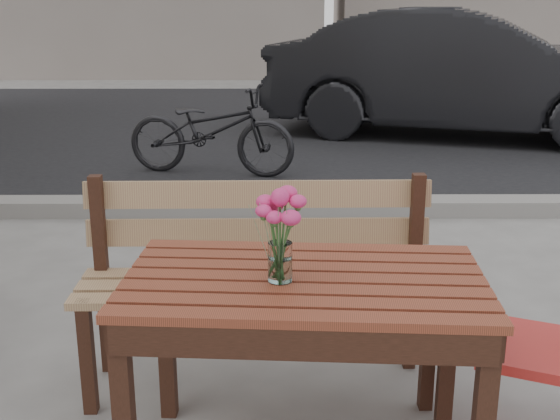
# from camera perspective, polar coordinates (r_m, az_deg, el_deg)

# --- Properties ---
(street) EXTENTS (30.00, 8.12, 0.12)m
(street) POSITION_cam_1_polar(r_m,az_deg,el_deg) (7.37, -0.50, 4.58)
(street) COLOR black
(street) RESTS_ON ground
(main_table) EXTENTS (1.21, 0.75, 0.72)m
(main_table) POSITION_cam_1_polar(r_m,az_deg,el_deg) (2.32, 1.98, -8.11)
(main_table) COLOR #602D19
(main_table) RESTS_ON ground
(main_bench) EXTENTS (1.46, 0.45, 0.91)m
(main_bench) POSITION_cam_1_polar(r_m,az_deg,el_deg) (2.90, -1.78, -3.95)
(main_bench) COLOR #9B6D50
(main_bench) RESTS_ON ground
(main_vase) EXTENTS (0.16, 0.16, 0.30)m
(main_vase) POSITION_cam_1_polar(r_m,az_deg,el_deg) (2.17, 0.01, -1.17)
(main_vase) COLOR white
(main_vase) RESTS_ON main_table
(parked_car) EXTENTS (4.82, 2.85, 1.50)m
(parked_car) POSITION_cam_1_polar(r_m,az_deg,el_deg) (8.70, 14.62, 10.71)
(parked_car) COLOR black
(parked_car) RESTS_ON ground
(bicycle) EXTENTS (1.68, 0.89, 0.84)m
(bicycle) POSITION_cam_1_polar(r_m,az_deg,el_deg) (6.58, -5.65, 6.48)
(bicycle) COLOR black
(bicycle) RESTS_ON ground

